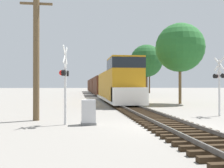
% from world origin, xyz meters
% --- Properties ---
extents(ground_plane, '(400.00, 400.00, 0.00)m').
position_xyz_m(ground_plane, '(0.00, 0.00, 0.00)').
color(ground_plane, gray).
extents(rail_track_bed, '(2.60, 160.00, 0.31)m').
position_xyz_m(rail_track_bed, '(0.00, -0.00, 0.14)').
color(rail_track_bed, black).
rests_on(rail_track_bed, ground).
extents(freight_train, '(3.00, 68.08, 4.61)m').
position_xyz_m(freight_train, '(0.00, 41.89, 1.95)').
color(freight_train, '#B77A14').
rests_on(freight_train, ground).
extents(crossing_signal_near, '(0.46, 1.02, 3.98)m').
position_xyz_m(crossing_signal_near, '(-5.01, 1.31, 2.38)').
color(crossing_signal_near, silver).
rests_on(crossing_signal_near, ground).
extents(crossing_signal_far, '(0.52, 1.01, 3.84)m').
position_xyz_m(crossing_signal_far, '(4.74, 3.86, 2.35)').
color(crossing_signal_far, silver).
rests_on(crossing_signal_far, ground).
extents(relay_cabinet, '(0.77, 0.61, 1.26)m').
position_xyz_m(relay_cabinet, '(-3.82, 1.18, 0.62)').
color(relay_cabinet, slate).
rests_on(relay_cabinet, ground).
extents(utility_pole, '(1.80, 0.35, 7.22)m').
position_xyz_m(utility_pole, '(-6.70, 3.16, 3.70)').
color(utility_pole, brown).
rests_on(utility_pole, ground).
extents(tree_far_right, '(5.24, 5.24, 8.68)m').
position_xyz_m(tree_far_right, '(6.48, 14.91, 6.05)').
color(tree_far_right, brown).
rests_on(tree_far_right, ground).
extents(tree_mid_background, '(6.16, 6.16, 9.74)m').
position_xyz_m(tree_mid_background, '(8.41, 36.39, 6.64)').
color(tree_mid_background, brown).
rests_on(tree_mid_background, ground).
extents(tree_deep_background, '(5.25, 5.25, 9.90)m').
position_xyz_m(tree_deep_background, '(13.67, 53.32, 7.26)').
color(tree_deep_background, '#473521').
rests_on(tree_deep_background, ground).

